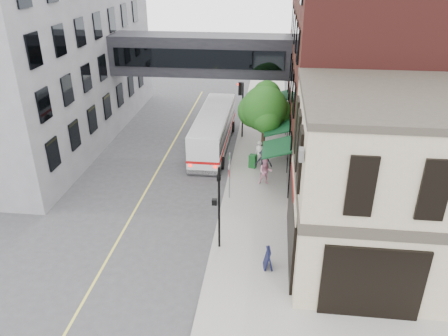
% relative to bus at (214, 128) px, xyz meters
% --- Properties ---
extents(ground, '(120.00, 120.00, 0.00)m').
position_rel_bus_xyz_m(ground, '(1.66, -14.97, -1.55)').
color(ground, '#38383A').
rests_on(ground, ground).
extents(sidewalk_main, '(4.00, 60.00, 0.15)m').
position_rel_bus_xyz_m(sidewalk_main, '(3.66, -0.97, -1.48)').
color(sidewalk_main, gray).
rests_on(sidewalk_main, ground).
extents(corner_building, '(10.19, 8.12, 8.45)m').
position_rel_bus_xyz_m(corner_building, '(10.63, -12.97, 2.66)').
color(corner_building, tan).
rests_on(corner_building, ground).
extents(brick_building, '(13.76, 18.00, 14.00)m').
position_rel_bus_xyz_m(brick_building, '(11.64, 0.03, 5.43)').
color(brick_building, '#4D1B18').
rests_on(brick_building, ground).
extents(opposite_building, '(14.00, 24.00, 14.00)m').
position_rel_bus_xyz_m(opposite_building, '(-15.34, 1.03, 5.45)').
color(opposite_building, slate).
rests_on(opposite_building, ground).
extents(skyway_bridge, '(14.00, 3.18, 3.00)m').
position_rel_bus_xyz_m(skyway_bridge, '(-1.34, 3.03, 4.95)').
color(skyway_bridge, black).
rests_on(skyway_bridge, ground).
extents(traffic_signal_near, '(0.44, 0.22, 4.60)m').
position_rel_bus_xyz_m(traffic_signal_near, '(2.03, -12.97, 1.43)').
color(traffic_signal_near, black).
rests_on(traffic_signal_near, sidewalk_main).
extents(traffic_signal_far, '(0.53, 0.28, 4.50)m').
position_rel_bus_xyz_m(traffic_signal_far, '(1.92, 2.03, 1.78)').
color(traffic_signal_far, black).
rests_on(traffic_signal_far, sidewalk_main).
extents(street_sign_pole, '(0.08, 0.75, 3.00)m').
position_rel_bus_xyz_m(street_sign_pole, '(2.05, -7.97, 0.38)').
color(street_sign_pole, gray).
rests_on(street_sign_pole, sidewalk_main).
extents(street_tree, '(3.80, 3.20, 5.60)m').
position_rel_bus_xyz_m(street_tree, '(3.85, -1.75, 2.36)').
color(street_tree, '#382619').
rests_on(street_tree, sidewalk_main).
extents(lane_marking, '(0.12, 40.00, 0.01)m').
position_rel_bus_xyz_m(lane_marking, '(-3.34, -4.97, -1.55)').
color(lane_marking, '#D8CC4C').
rests_on(lane_marking, ground).
extents(bus, '(2.56, 10.32, 2.77)m').
position_rel_bus_xyz_m(bus, '(0.00, 0.00, 0.00)').
color(bus, silver).
rests_on(bus, ground).
extents(pedestrian_a, '(0.71, 0.49, 1.87)m').
position_rel_bus_xyz_m(pedestrian_a, '(3.68, -3.33, -0.47)').
color(pedestrian_a, silver).
rests_on(pedestrian_a, sidewalk_main).
extents(pedestrian_b, '(0.92, 0.75, 1.77)m').
position_rel_bus_xyz_m(pedestrian_b, '(4.17, -5.93, -0.52)').
color(pedestrian_b, pink).
rests_on(pedestrian_b, sidewalk_main).
extents(pedestrian_c, '(1.17, 0.68, 1.80)m').
position_rel_bus_xyz_m(pedestrian_c, '(3.99, -4.57, -0.50)').
color(pedestrian_c, black).
rests_on(pedestrian_c, sidewalk_main).
extents(newspaper_box, '(0.59, 0.56, 0.95)m').
position_rel_bus_xyz_m(newspaper_box, '(3.23, -3.58, -0.93)').
color(newspaper_box, '#12501D').
rests_on(newspaper_box, sidewalk_main).
extents(sandwich_board, '(0.47, 0.65, 1.07)m').
position_rel_bus_xyz_m(sandwich_board, '(4.56, -14.39, -0.87)').
color(sandwich_board, black).
rests_on(sandwich_board, sidewalk_main).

